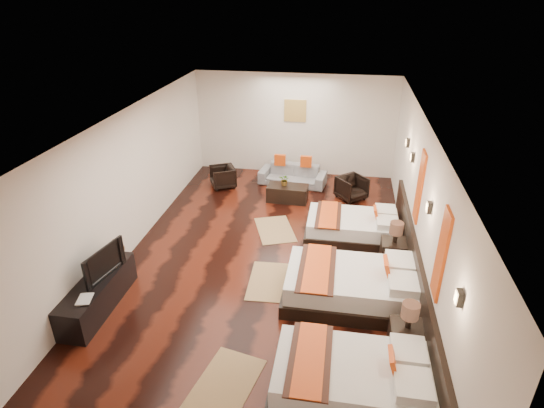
% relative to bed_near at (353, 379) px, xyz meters
% --- Properties ---
extents(floor, '(5.50, 9.50, 0.01)m').
position_rel_bed_near_xyz_m(floor, '(-1.70, 2.84, -0.27)').
color(floor, black).
rests_on(floor, ground).
extents(ceiling, '(5.50, 9.50, 0.01)m').
position_rel_bed_near_xyz_m(ceiling, '(-1.70, 2.84, 2.53)').
color(ceiling, white).
rests_on(ceiling, floor).
extents(back_wall, '(5.50, 0.01, 2.80)m').
position_rel_bed_near_xyz_m(back_wall, '(-1.70, 7.59, 1.13)').
color(back_wall, silver).
rests_on(back_wall, floor).
extents(left_wall, '(0.01, 9.50, 2.80)m').
position_rel_bed_near_xyz_m(left_wall, '(-4.45, 2.84, 1.13)').
color(left_wall, silver).
rests_on(left_wall, floor).
extents(right_wall, '(0.01, 9.50, 2.80)m').
position_rel_bed_near_xyz_m(right_wall, '(1.05, 2.84, 1.13)').
color(right_wall, silver).
rests_on(right_wall, floor).
extents(headboard_panel, '(0.08, 6.60, 0.90)m').
position_rel_bed_near_xyz_m(headboard_panel, '(1.01, 2.04, 0.18)').
color(headboard_panel, black).
rests_on(headboard_panel, floor).
extents(bed_near, '(2.09, 1.32, 0.80)m').
position_rel_bed_near_xyz_m(bed_near, '(0.00, 0.00, 0.00)').
color(bed_near, black).
rests_on(bed_near, floor).
extents(bed_mid, '(2.31, 1.45, 0.88)m').
position_rel_bed_near_xyz_m(bed_mid, '(0.00, 1.99, 0.03)').
color(bed_mid, black).
rests_on(bed_mid, floor).
extents(bed_far, '(1.97, 1.24, 0.75)m').
position_rel_bed_near_xyz_m(bed_far, '(-0.00, 4.13, -0.02)').
color(bed_far, black).
rests_on(bed_far, floor).
extents(nightstand_a, '(0.47, 0.47, 0.93)m').
position_rel_bed_near_xyz_m(nightstand_a, '(0.75, 0.84, 0.05)').
color(nightstand_a, black).
rests_on(nightstand_a, floor).
extents(nightstand_b, '(0.47, 0.47, 0.94)m').
position_rel_bed_near_xyz_m(nightstand_b, '(0.75, 3.19, 0.05)').
color(nightstand_b, black).
rests_on(nightstand_b, floor).
extents(jute_mat_near, '(0.99, 1.33, 0.01)m').
position_rel_bed_near_xyz_m(jute_mat_near, '(-1.70, -0.14, -0.27)').
color(jute_mat_near, '#9F7D51').
rests_on(jute_mat_near, floor).
extents(jute_mat_mid, '(0.80, 1.23, 0.01)m').
position_rel_bed_near_xyz_m(jute_mat_mid, '(-1.49, 2.27, -0.27)').
color(jute_mat_mid, '#9F7D51').
rests_on(jute_mat_mid, floor).
extents(jute_mat_far, '(1.12, 1.39, 0.01)m').
position_rel_bed_near_xyz_m(jute_mat_far, '(-1.70, 4.17, -0.27)').
color(jute_mat_far, '#9F7D51').
rests_on(jute_mat_far, floor).
extents(tv_console, '(0.50, 1.80, 0.55)m').
position_rel_bed_near_xyz_m(tv_console, '(-4.20, 1.09, 0.00)').
color(tv_console, black).
rests_on(tv_console, floor).
extents(tv, '(0.31, 0.93, 0.53)m').
position_rel_bed_near_xyz_m(tv, '(-4.15, 1.26, 0.54)').
color(tv, black).
rests_on(tv, tv_console).
extents(book, '(0.28, 0.33, 0.03)m').
position_rel_bed_near_xyz_m(book, '(-4.20, 0.58, 0.29)').
color(book, black).
rests_on(book, tv_console).
extents(figurine, '(0.34, 0.34, 0.33)m').
position_rel_bed_near_xyz_m(figurine, '(-4.20, 1.84, 0.44)').
color(figurine, brown).
rests_on(figurine, tv_console).
extents(sofa, '(1.85, 0.91, 0.52)m').
position_rel_bed_near_xyz_m(sofa, '(-1.63, 6.74, -0.01)').
color(sofa, gray).
rests_on(sofa, floor).
extents(armchair_left, '(0.83, 0.83, 0.57)m').
position_rel_bed_near_xyz_m(armchair_left, '(-3.45, 6.25, 0.01)').
color(armchair_left, black).
rests_on(armchair_left, floor).
extents(armchair_right, '(0.90, 0.90, 0.59)m').
position_rel_bed_near_xyz_m(armchair_right, '(-0.05, 6.06, 0.02)').
color(armchair_right, black).
rests_on(armchair_right, floor).
extents(coffee_table, '(1.02, 0.53, 0.40)m').
position_rel_bed_near_xyz_m(coffee_table, '(-1.63, 5.69, -0.07)').
color(coffee_table, black).
rests_on(coffee_table, floor).
extents(table_plant, '(0.33, 0.31, 0.29)m').
position_rel_bed_near_xyz_m(table_plant, '(-1.71, 5.72, 0.27)').
color(table_plant, '#2F6421').
rests_on(table_plant, coffee_table).
extents(orange_panel_a, '(0.04, 0.40, 1.30)m').
position_rel_bed_near_xyz_m(orange_panel_a, '(1.03, 0.94, 1.43)').
color(orange_panel_a, '#D86014').
rests_on(orange_panel_a, right_wall).
extents(orange_panel_b, '(0.04, 0.40, 1.30)m').
position_rel_bed_near_xyz_m(orange_panel_b, '(1.03, 3.14, 1.43)').
color(orange_panel_b, '#D86014').
rests_on(orange_panel_b, right_wall).
extents(sconce_near, '(0.07, 0.12, 0.18)m').
position_rel_bed_near_xyz_m(sconce_near, '(1.01, -0.16, 1.58)').
color(sconce_near, black).
rests_on(sconce_near, right_wall).
extents(sconce_mid, '(0.07, 0.12, 0.18)m').
position_rel_bed_near_xyz_m(sconce_mid, '(1.01, 2.04, 1.58)').
color(sconce_mid, black).
rests_on(sconce_mid, right_wall).
extents(sconce_far, '(0.07, 0.12, 0.18)m').
position_rel_bed_near_xyz_m(sconce_far, '(1.01, 4.24, 1.58)').
color(sconce_far, black).
rests_on(sconce_far, right_wall).
extents(sconce_lounge, '(0.07, 0.12, 0.18)m').
position_rel_bed_near_xyz_m(sconce_lounge, '(1.01, 5.14, 1.58)').
color(sconce_lounge, black).
rests_on(sconce_lounge, right_wall).
extents(gold_artwork, '(0.60, 0.04, 0.60)m').
position_rel_bed_near_xyz_m(gold_artwork, '(-1.70, 7.57, 1.53)').
color(gold_artwork, '#AD873F').
rests_on(gold_artwork, back_wall).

